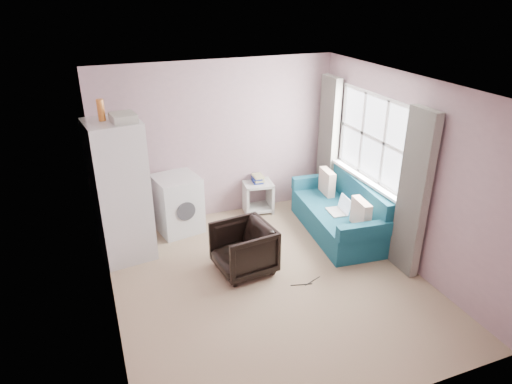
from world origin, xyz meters
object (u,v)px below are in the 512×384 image
(side_table, at_px, (257,194))
(sofa, at_px, (342,214))
(armchair, at_px, (243,246))
(washing_machine, at_px, (177,203))
(fridge, at_px, (120,191))

(side_table, xyz_separation_m, sofa, (0.93, -1.15, 0.00))
(armchair, bearing_deg, washing_machine, -165.11)
(armchair, xyz_separation_m, washing_machine, (-0.56, 1.41, 0.10))
(fridge, relative_size, washing_machine, 2.50)
(washing_machine, distance_m, side_table, 1.40)
(sofa, bearing_deg, washing_machine, 162.72)
(washing_machine, bearing_deg, fridge, -162.38)
(armchair, distance_m, washing_machine, 1.52)
(washing_machine, relative_size, side_table, 1.38)
(side_table, bearing_deg, armchair, -117.14)
(washing_machine, bearing_deg, side_table, -3.65)
(side_table, height_order, sofa, sofa)
(washing_machine, bearing_deg, sofa, -34.02)
(fridge, distance_m, washing_machine, 1.08)
(fridge, height_order, side_table, fridge)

